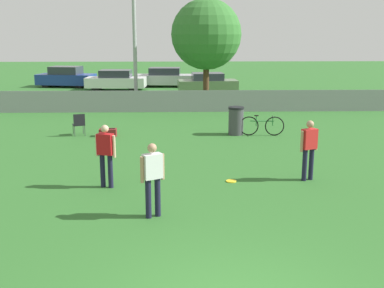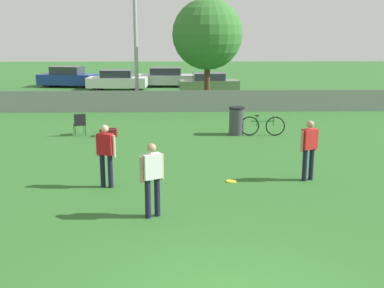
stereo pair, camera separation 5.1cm
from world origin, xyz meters
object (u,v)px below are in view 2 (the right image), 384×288
at_px(tree_near_pole, 207,34).
at_px(player_thrower_red, 106,151).
at_px(player_receiver_white, 152,175).
at_px(folding_chair_sideline, 80,123).
at_px(bicycle_sideline, 262,126).
at_px(trash_bin, 237,121).
at_px(parked_car_white, 117,80).
at_px(parked_car_blue, 68,77).
at_px(parked_car_silver, 166,77).
at_px(player_defender_red, 309,146).
at_px(gear_bag_sideline, 109,132).
at_px(parked_car_olive, 209,83).
at_px(frisbee_disc, 231,181).

height_order(tree_near_pole, player_thrower_red, tree_near_pole).
height_order(player_receiver_white, folding_chair_sideline, player_receiver_white).
relative_size(bicycle_sideline, trash_bin, 1.59).
height_order(tree_near_pole, parked_car_white, tree_near_pole).
relative_size(parked_car_blue, parked_car_silver, 0.99).
distance_m(player_defender_red, gear_bag_sideline, 8.67).
xyz_separation_m(folding_chair_sideline, bicycle_sideline, (7.19, -0.19, -0.11)).
bearing_deg(player_thrower_red, parked_car_white, 116.16).
bearing_deg(parked_car_silver, parked_car_olive, -46.93).
bearing_deg(parked_car_olive, player_receiver_white, -100.41).
bearing_deg(player_receiver_white, parked_car_white, 70.21).
height_order(trash_bin, parked_car_silver, parked_car_silver).
xyz_separation_m(frisbee_disc, parked_car_white, (-5.77, 21.16, 0.68)).
xyz_separation_m(tree_near_pole, bicycle_sideline, (1.76, -7.76, -3.45)).
bearing_deg(parked_car_blue, parked_car_silver, 9.49).
bearing_deg(bicycle_sideline, parked_car_olive, 98.94).
xyz_separation_m(player_thrower_red, gear_bag_sideline, (-0.87, 6.35, -0.82)).
relative_size(player_thrower_red, parked_car_white, 0.40).
distance_m(tree_near_pole, trash_bin, 8.26).
height_order(frisbee_disc, parked_car_blue, parked_car_blue).
bearing_deg(bicycle_sideline, trash_bin, 170.91).
xyz_separation_m(trash_bin, parked_car_olive, (-0.31, 13.59, 0.08)).
height_order(player_thrower_red, parked_car_white, player_thrower_red).
relative_size(frisbee_disc, parked_car_blue, 0.07).
xyz_separation_m(trash_bin, parked_car_blue, (-10.55, 17.19, 0.16)).
bearing_deg(tree_near_pole, parked_car_blue, 135.39).
xyz_separation_m(player_defender_red, parked_car_silver, (-4.54, 23.21, -0.29)).
bearing_deg(player_thrower_red, bicycle_sideline, 70.37).
bearing_deg(player_defender_red, parked_car_white, 86.30).
relative_size(bicycle_sideline, parked_car_white, 0.42).
xyz_separation_m(tree_near_pole, player_defender_red, (2.03, -13.61, -2.87)).
bearing_deg(tree_near_pole, player_thrower_red, -103.65).
height_order(player_receiver_white, parked_car_blue, player_receiver_white).
distance_m(player_receiver_white, parked_car_olive, 22.40).
xyz_separation_m(frisbee_disc, trash_bin, (0.85, 6.15, 0.54)).
bearing_deg(trash_bin, parked_car_white, 113.80).
distance_m(frisbee_disc, bicycle_sideline, 6.22).
height_order(player_thrower_red, player_receiver_white, same).
bearing_deg(bicycle_sideline, tree_near_pole, 106.30).
height_order(folding_chair_sideline, trash_bin, trash_bin).
distance_m(tree_near_pole, parked_car_silver, 10.41).
relative_size(tree_near_pole, player_defender_red, 3.43).
relative_size(gear_bag_sideline, parked_car_blue, 0.15).
relative_size(tree_near_pole, parked_car_silver, 1.30).
height_order(player_receiver_white, gear_bag_sideline, player_receiver_white).
height_order(player_defender_red, parked_car_silver, player_defender_red).
bearing_deg(parked_car_white, tree_near_pole, -49.01).
distance_m(gear_bag_sideline, parked_car_olive, 14.58).
xyz_separation_m(frisbee_disc, folding_chair_sideline, (-5.34, 6.12, 0.48)).
height_order(folding_chair_sideline, parked_car_blue, parked_car_blue).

